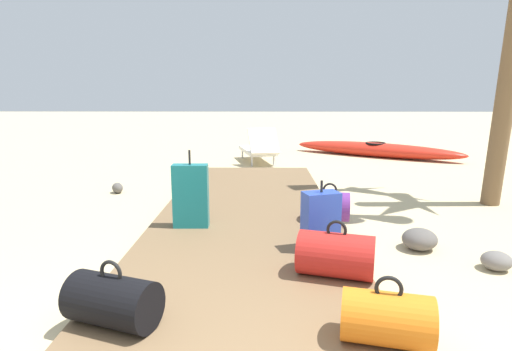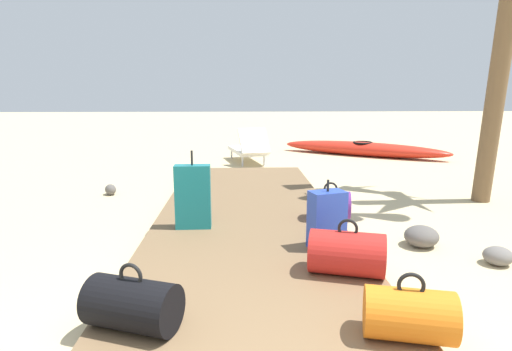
% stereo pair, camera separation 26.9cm
% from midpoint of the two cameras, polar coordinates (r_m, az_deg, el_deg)
% --- Properties ---
extents(ground_plane, '(60.00, 60.00, 0.00)m').
position_cam_midpoint_polar(ground_plane, '(4.30, 0.11, -10.00)').
color(ground_plane, '#CCB789').
extents(boardwalk, '(2.16, 7.05, 0.08)m').
position_cam_midpoint_polar(boardwalk, '(4.95, 0.19, -6.61)').
color(boardwalk, brown).
rests_on(boardwalk, ground).
extents(suitcase_blue, '(0.38, 0.29, 0.67)m').
position_cam_midpoint_polar(suitcase_blue, '(4.07, 10.61, -6.06)').
color(suitcase_blue, '#2847B7').
rests_on(suitcase_blue, boardwalk).
extents(suitcase_teal, '(0.39, 0.17, 0.86)m').
position_cam_midpoint_polar(suitcase_teal, '(4.68, -7.20, -2.76)').
color(suitcase_teal, '#197A7F').
rests_on(suitcase_teal, boardwalk).
extents(duffel_bag_orange, '(0.59, 0.43, 0.43)m').
position_cam_midpoint_polar(duffel_bag_orange, '(2.78, 20.09, -17.73)').
color(duffel_bag_orange, orange).
rests_on(duffel_bag_orange, boardwalk).
extents(duffel_bag_black, '(0.65, 0.50, 0.44)m').
position_cam_midpoint_polar(duffel_bag_black, '(2.91, -16.21, -15.99)').
color(duffel_bag_black, black).
rests_on(duffel_bag_black, boardwalk).
extents(duffel_bag_purple, '(0.51, 0.41, 0.45)m').
position_cam_midpoint_polar(duffel_bag_purple, '(5.01, 11.42, -4.11)').
color(duffel_bag_purple, '#6B2D84').
rests_on(duffel_bag_purple, boardwalk).
extents(duffel_bag_red, '(0.68, 0.52, 0.47)m').
position_cam_midpoint_polar(duffel_bag_red, '(3.55, 12.92, -10.43)').
color(duffel_bag_red, red).
rests_on(duffel_bag_red, boardwalk).
extents(lounge_chair, '(0.93, 1.63, 0.80)m').
position_cam_midpoint_polar(lounge_chair, '(9.37, 1.20, 3.70)').
color(lounge_chair, white).
rests_on(lounge_chair, ground).
extents(kayak, '(3.86, 2.73, 0.35)m').
position_cam_midpoint_polar(kayak, '(10.75, 16.52, 3.38)').
color(kayak, red).
rests_on(kayak, ground).
extents(rock_right_near, '(0.28, 0.27, 0.17)m').
position_cam_midpoint_polar(rock_right_near, '(4.44, 31.32, -9.85)').
color(rock_right_near, slate).
rests_on(rock_right_near, ground).
extents(rock_left_mid, '(0.25, 0.27, 0.16)m').
position_cam_midpoint_polar(rock_left_mid, '(6.90, -17.18, -1.62)').
color(rock_left_mid, '#5B5651').
rests_on(rock_left_mid, ground).
extents(rock_right_far, '(0.49, 0.50, 0.21)m').
position_cam_midpoint_polar(rock_right_far, '(4.62, 22.84, -7.96)').
color(rock_right_far, '#5B5651').
rests_on(rock_right_far, ground).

